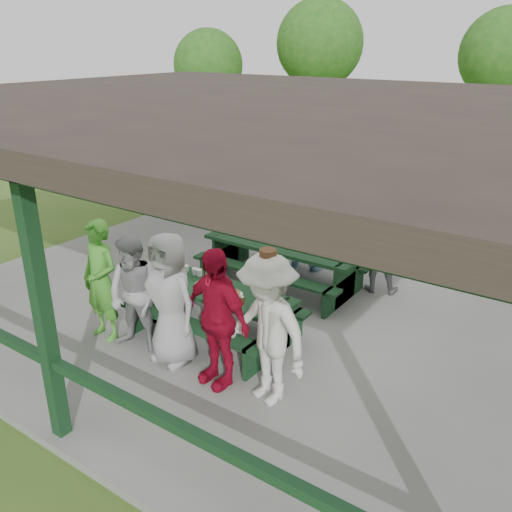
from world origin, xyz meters
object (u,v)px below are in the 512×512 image
Objects in this scene: picnic_table_near at (215,306)px; contestant_green at (101,281)px; contestant_grey_left at (135,295)px; spectator_blue at (254,208)px; contestant_white_fedora at (267,330)px; spectator_lblue at (307,223)px; picnic_table_far at (281,259)px; farm_trailer at (312,167)px; contestant_grey_mid at (170,299)px; spectator_grey at (380,248)px; pickup_truck at (487,179)px; contestant_red at (216,318)px.

contestant_green reaches higher than picnic_table_near.
spectator_blue is at bearing 93.24° from contestant_grey_left.
picnic_table_near is 1.25× the size of contestant_white_fedora.
spectator_lblue is (0.44, 3.82, 0.05)m from contestant_grey_left.
picnic_table_far is 6.68m from farm_trailer.
contestant_green reaches higher than contestant_grey_left.
contestant_grey_mid is 3.77m from spectator_lblue.
spectator_lblue reaches higher than farm_trailer.
picnic_table_near is 3.07m from spectator_grey.
contestant_green is 1.07× the size of contestant_grey_left.
pickup_truck is at bearing -141.95° from spectator_blue.
contestant_green is 10.57m from pickup_truck.
picnic_table_far is 1.59× the size of spectator_lblue.
picnic_table_far is 3.03m from contestant_red.
picnic_table_near is 1.33× the size of contestant_grey_mid.
contestant_green is 4.01m from spectator_lblue.
contestant_grey_left is at bearing 5.67° from contestant_green.
picnic_table_near is 9.40m from pickup_truck.
picnic_table_near is 1.71m from contestant_white_fedora.
spectator_lblue is (-0.93, 3.80, -0.02)m from contestant_red.
contestant_grey_mid is at bearing 87.59° from spectator_blue.
contestant_white_fedora is (0.70, 0.06, 0.04)m from contestant_red.
contestant_red is (0.90, -2.87, 0.41)m from picnic_table_far.
farm_trailer is at bearing -98.57° from spectator_blue.
contestant_grey_mid is 0.42× the size of farm_trailer.
contestant_white_fedora reaches higher than contestant_red.
contestant_green is at bearing -110.78° from picnic_table_far.
contestant_grey_left is at bearing 79.32° from spectator_lblue.
contestant_red reaches higher than pickup_truck.
contestant_grey_mid is at bearing -87.80° from picnic_table_far.
contestant_red is at bearing -161.22° from contestant_white_fedora.
contestant_grey_mid is at bearing -93.95° from picnic_table_near.
spectator_grey is at bearing -48.82° from farm_trailer.
contestant_white_fedora is at bearing 4.66° from contestant_grey_mid.
contestant_white_fedora is 1.09× the size of spectator_lblue.
contestant_grey_mid is 1.12× the size of spectator_blue.
contestant_green is at bearing 172.57° from contestant_grey_left.
farm_trailer is at bearing 93.89° from contestant_grey_left.
contestant_green is at bearing -169.22° from contestant_red.
contestant_white_fedora is at bearing -61.30° from farm_trailer.
contestant_grey_left reaches higher than picnic_table_far.
spectator_grey is at bearing 73.42° from contestant_grey_mid.
contestant_grey_left is at bearing -73.09° from farm_trailer.
contestant_grey_mid reaches higher than contestant_grey_left.
spectator_lblue is at bearing -23.12° from spectator_grey.
contestant_green reaches higher than spectator_blue.
spectator_grey is 0.27× the size of pickup_truck.
contestant_white_fedora is 9.91m from farm_trailer.
spectator_lblue is (-0.04, 0.93, 0.40)m from picnic_table_far.
spectator_blue is (-1.50, 0.43, -0.08)m from spectator_lblue.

